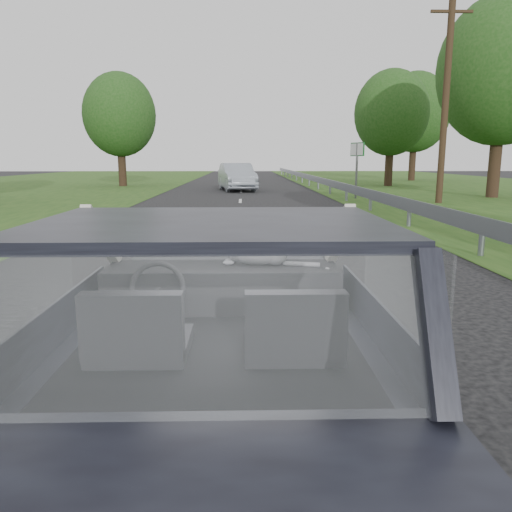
{
  "coord_description": "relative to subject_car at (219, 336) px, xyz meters",
  "views": [
    {
      "loc": [
        0.15,
        -2.73,
        1.72
      ],
      "look_at": [
        0.23,
        0.52,
        1.09
      ],
      "focal_mm": 35.0,
      "sensor_mm": 36.0,
      "label": 1
    }
  ],
  "objects": [
    {
      "name": "cat",
      "position": [
        0.24,
        0.66,
        0.35
      ],
      "size": [
        0.54,
        0.23,
        0.23
      ],
      "primitive_type": "ellipsoid",
      "rotation": [
        0.0,
        0.0,
        -0.14
      ],
      "color": "#90919C",
      "rests_on": "dashboard"
    },
    {
      "name": "dashboard",
      "position": [
        0.0,
        0.62,
        0.12
      ],
      "size": [
        1.58,
        0.45,
        0.3
      ],
      "primitive_type": "cube",
      "color": "black",
      "rests_on": "subject_car"
    },
    {
      "name": "passenger_seat",
      "position": [
        0.4,
        -0.29,
        0.16
      ],
      "size": [
        0.5,
        0.72,
        0.42
      ],
      "primitive_type": "cube",
      "color": "black",
      "rests_on": "subject_car"
    },
    {
      "name": "highway_sign",
      "position": [
        5.08,
        19.24,
        0.49
      ],
      "size": [
        0.47,
        0.93,
        2.42
      ],
      "primitive_type": "cube",
      "rotation": [
        0.0,
        0.0,
        0.4
      ],
      "color": "#11591E",
      "rests_on": "ground"
    },
    {
      "name": "tree_3",
      "position": [
        13.73,
        37.8,
        3.39
      ],
      "size": [
        5.74,
        5.74,
        8.24
      ],
      "primitive_type": null,
      "rotation": [
        0.0,
        0.0,
        -0.06
      ],
      "color": "#184111",
      "rests_on": "ground"
    },
    {
      "name": "ground",
      "position": [
        0.0,
        0.0,
        -0.72
      ],
      "size": [
        140.0,
        140.0,
        0.0
      ],
      "primitive_type": "plane",
      "color": "#373738",
      "rests_on": "ground"
    },
    {
      "name": "tree_1",
      "position": [
        11.42,
        19.74,
        3.5
      ],
      "size": [
        7.34,
        7.34,
        8.45
      ],
      "primitive_type": null,
      "rotation": [
        0.0,
        0.0,
        0.41
      ],
      "color": "#184111",
      "rests_on": "ground"
    },
    {
      "name": "steering_wheel",
      "position": [
        -0.4,
        0.33,
        0.2
      ],
      "size": [
        0.36,
        0.36,
        0.04
      ],
      "primitive_type": "torus",
      "color": "black",
      "rests_on": "dashboard"
    },
    {
      "name": "utility_pole",
      "position": [
        7.88,
        16.91,
        3.21
      ],
      "size": [
        0.3,
        0.3,
        7.87
      ],
      "primitive_type": "cylinder",
      "rotation": [
        0.0,
        0.0,
        0.19
      ],
      "color": "#362417",
      "rests_on": "ground"
    },
    {
      "name": "other_car",
      "position": [
        -0.23,
        25.15,
        0.02
      ],
      "size": [
        2.54,
        4.8,
        1.5
      ],
      "primitive_type": "imported",
      "rotation": [
        0.0,
        0.0,
        0.17
      ],
      "color": "#969EAA",
      "rests_on": "ground"
    },
    {
      "name": "guardrail",
      "position": [
        4.3,
        10.0,
        -0.15
      ],
      "size": [
        0.05,
        90.0,
        0.32
      ],
      "primitive_type": "cube",
      "color": "gray",
      "rests_on": "ground"
    },
    {
      "name": "subject_car",
      "position": [
        0.0,
        0.0,
        0.0
      ],
      "size": [
        1.8,
        4.0,
        1.45
      ],
      "primitive_type": "cube",
      "color": "black",
      "rests_on": "ground"
    },
    {
      "name": "tree_2",
      "position": [
        9.5,
        29.64,
        2.8
      ],
      "size": [
        5.05,
        5.05,
        7.06
      ],
      "primitive_type": null,
      "rotation": [
        0.0,
        0.0,
        0.09
      ],
      "color": "#184111",
      "rests_on": "ground"
    },
    {
      "name": "tree_6",
      "position": [
        -7.65,
        29.9,
        2.7
      ],
      "size": [
        4.69,
        4.69,
        6.86
      ],
      "primitive_type": null,
      "rotation": [
        0.0,
        0.0,
        0.04
      ],
      "color": "#184111",
      "rests_on": "ground"
    },
    {
      "name": "driver_seat",
      "position": [
        -0.4,
        -0.29,
        0.16
      ],
      "size": [
        0.5,
        0.72,
        0.42
      ],
      "primitive_type": "cube",
      "color": "black",
      "rests_on": "subject_car"
    }
  ]
}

